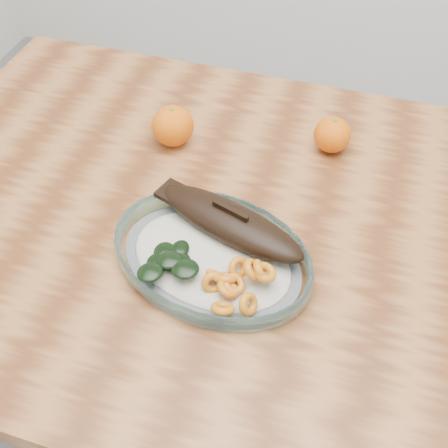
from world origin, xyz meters
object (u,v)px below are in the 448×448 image
object	(u,v)px
dining_table	(246,262)
orange_left	(173,126)
plated_meal	(213,253)
orange_right	(332,135)

from	to	relation	value
dining_table	orange_left	bearing A→B (deg)	140.24
plated_meal	orange_left	distance (m)	0.28
dining_table	plated_meal	size ratio (longest dim) A/B	1.88
dining_table	plated_meal	bearing A→B (deg)	-107.92
dining_table	plated_meal	distance (m)	0.15
dining_table	orange_right	xyz separation A→B (m)	(0.09, 0.21, 0.13)
dining_table	orange_right	size ratio (longest dim) A/B	18.89
orange_right	plated_meal	bearing A→B (deg)	-111.70
orange_left	dining_table	bearing A→B (deg)	-39.76
plated_meal	orange_right	size ratio (longest dim) A/B	10.06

